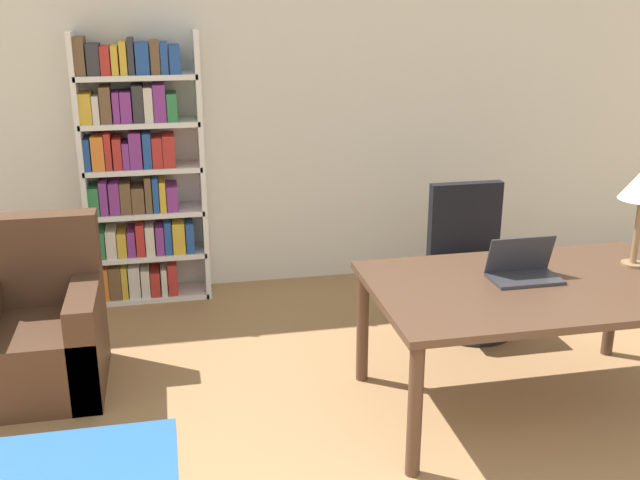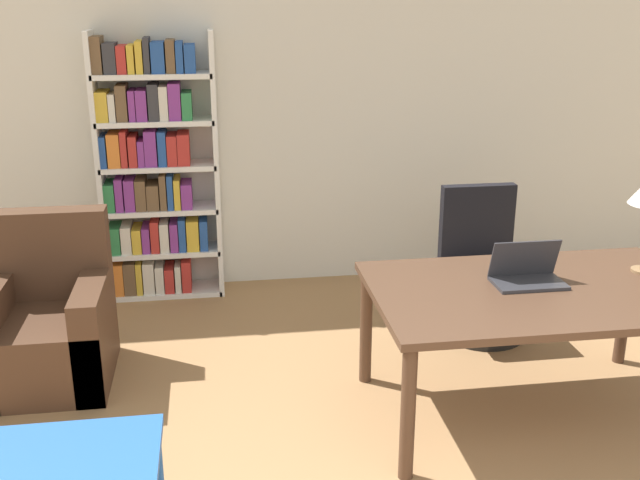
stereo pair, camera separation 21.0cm
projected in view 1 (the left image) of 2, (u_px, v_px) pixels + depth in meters
name	position (u px, v px, depth m)	size (l,w,h in m)	color
wall_back	(285.00, 108.00, 5.56)	(8.00, 0.06, 2.70)	silver
desk	(533.00, 297.00, 3.93)	(1.72, 1.06, 0.72)	#4C3323
laptop	(523.00, 270.00, 3.96)	(0.37, 0.22, 0.22)	#2D2D33
office_chair	(471.00, 267.00, 5.00)	(0.56, 0.56, 0.96)	black
armchair	(38.00, 336.00, 4.26)	(0.71, 0.75, 0.96)	#472D1E
bookshelf	(137.00, 175.00, 5.30)	(0.85, 0.28, 1.93)	white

